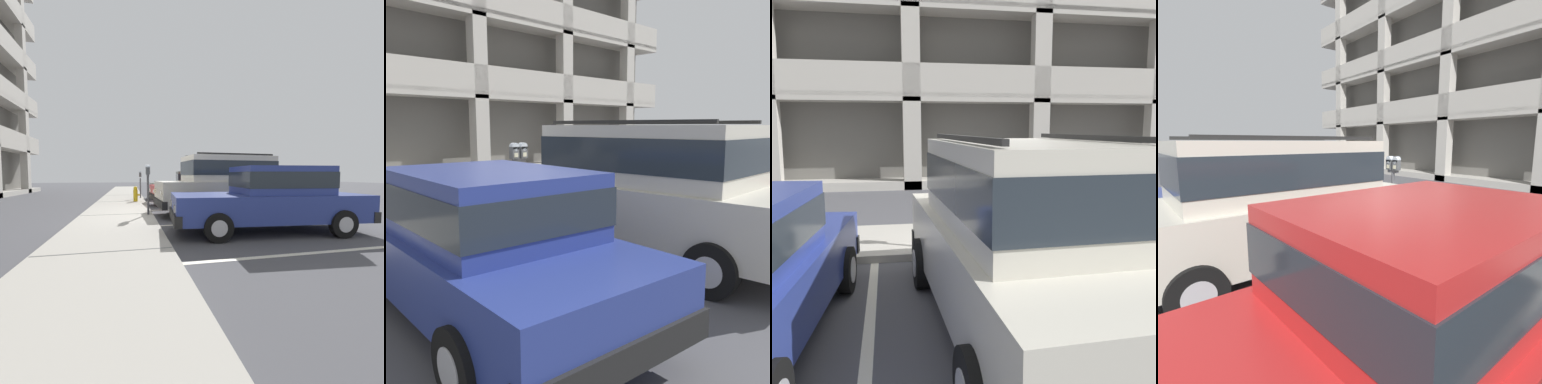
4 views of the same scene
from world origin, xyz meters
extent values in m
cube|color=#4C4C51|center=(0.00, 0.00, -0.05)|extent=(80.00, 80.00, 0.10)
cube|color=#ADA89E|center=(0.00, 1.30, 0.06)|extent=(40.00, 2.20, 0.12)
cube|color=#606060|center=(0.00, 1.30, 0.12)|extent=(0.03, 2.16, 0.00)
cube|color=#606060|center=(4.00, 1.30, 0.12)|extent=(0.03, 2.16, 0.00)
cube|color=#606060|center=(8.00, 1.30, 0.12)|extent=(0.03, 2.16, 0.00)
cube|color=silver|center=(-1.50, -1.40, 0.00)|extent=(0.12, 4.80, 0.01)
cube|color=silver|center=(1.50, -1.40, 0.00)|extent=(0.12, 4.80, 0.01)
cube|color=silver|center=(4.49, -1.40, 0.00)|extent=(0.12, 4.80, 0.01)
cube|color=silver|center=(7.49, -1.40, 0.00)|extent=(0.12, 4.80, 0.01)
cube|color=beige|center=(0.12, -2.34, 0.73)|extent=(2.05, 4.78, 0.80)
cube|color=beige|center=(0.12, -2.39, 1.55)|extent=(1.75, 2.98, 0.84)
cube|color=#232B33|center=(0.12, -2.39, 1.57)|extent=(1.77, 3.01, 0.46)
cube|color=black|center=(0.02, -0.03, 0.45)|extent=(1.88, 0.24, 0.24)
cube|color=silver|center=(0.58, 0.04, 0.81)|extent=(0.24, 0.04, 0.14)
cube|color=silver|center=(-0.56, -0.01, 0.81)|extent=(0.24, 0.04, 0.14)
cylinder|color=black|center=(0.96, -0.84, 0.33)|extent=(0.23, 0.67, 0.66)
cylinder|color=#B2B2B7|center=(0.96, -0.84, 0.33)|extent=(0.24, 0.37, 0.36)
cylinder|color=black|center=(-0.85, -0.93, 0.33)|extent=(0.23, 0.67, 0.66)
cylinder|color=#B2B2B7|center=(-0.85, -0.93, 0.33)|extent=(0.24, 0.37, 0.36)
cylinder|color=black|center=(1.09, -3.76, 0.33)|extent=(0.23, 0.67, 0.66)
cylinder|color=#B2B2B7|center=(1.09, -3.76, 0.33)|extent=(0.24, 0.37, 0.36)
cylinder|color=black|center=(-0.71, -3.84, 0.33)|extent=(0.23, 0.67, 0.66)
cylinder|color=#B2B2B7|center=(-0.71, -3.84, 0.33)|extent=(0.24, 0.37, 0.36)
cube|color=black|center=(0.81, -2.36, 2.01)|extent=(0.17, 2.62, 0.05)
cube|color=black|center=(-0.56, -2.42, 2.01)|extent=(0.17, 2.62, 0.05)
cube|color=navy|center=(-2.77, -2.23, 0.60)|extent=(2.11, 4.54, 0.60)
cube|color=navy|center=(-2.80, -2.53, 1.22)|extent=(1.68, 2.11, 0.64)
cube|color=#232B33|center=(-2.80, -2.53, 1.24)|extent=(1.70, 2.14, 0.35)
cube|color=black|center=(-2.57, -0.08, 0.42)|extent=(1.74, 0.32, 0.24)
cube|color=black|center=(-2.98, -4.39, 0.42)|extent=(1.74, 0.32, 0.24)
cube|color=silver|center=(-2.04, -0.08, 0.66)|extent=(0.24, 0.05, 0.14)
cylinder|color=black|center=(-1.82, -0.96, 0.30)|extent=(0.22, 0.61, 0.60)
cylinder|color=#B2B2B7|center=(-1.82, -0.96, 0.30)|extent=(0.21, 0.35, 0.33)
cylinder|color=black|center=(-2.07, -3.67, 0.30)|extent=(0.22, 0.61, 0.60)
cylinder|color=#B2B2B7|center=(-2.07, -3.67, 0.30)|extent=(0.21, 0.35, 0.33)
cylinder|color=black|center=(-3.73, -3.51, 0.30)|extent=(0.22, 0.61, 0.60)
cylinder|color=#B2B2B7|center=(-3.73, -3.51, 0.30)|extent=(0.21, 0.35, 0.33)
cube|color=red|center=(3.14, -2.24, 0.60)|extent=(1.98, 4.50, 0.60)
cube|color=red|center=(3.16, -2.54, 1.22)|extent=(1.62, 2.07, 0.64)
cube|color=#232B33|center=(3.16, -2.54, 1.24)|extent=(1.65, 2.10, 0.35)
cube|color=black|center=(3.00, -0.08, 0.42)|extent=(1.74, 0.27, 0.24)
cube|color=silver|center=(3.52, 0.00, 0.66)|extent=(0.24, 0.05, 0.14)
cube|color=silver|center=(2.47, -0.07, 0.66)|extent=(0.24, 0.05, 0.14)
cylinder|color=black|center=(3.88, -0.82, 0.30)|extent=(0.20, 0.61, 0.60)
cylinder|color=#B2B2B7|center=(3.88, -0.82, 0.30)|extent=(0.20, 0.34, 0.33)
cylinder|color=black|center=(2.22, -0.93, 0.30)|extent=(0.20, 0.61, 0.60)
cylinder|color=#B2B2B7|center=(2.22, -0.93, 0.30)|extent=(0.20, 0.34, 0.33)
cube|color=black|center=(6.33, -0.26, 0.42)|extent=(1.74, 0.32, 0.24)
cube|color=silver|center=(6.86, -0.26, 0.66)|extent=(0.24, 0.05, 0.14)
cube|color=silver|center=(5.81, -0.16, 0.66)|extent=(0.24, 0.05, 0.14)
cylinder|color=black|center=(7.09, -1.13, 0.30)|extent=(0.22, 0.61, 0.60)
cylinder|color=#B2B2B7|center=(7.09, -1.13, 0.30)|extent=(0.21, 0.35, 0.33)
cylinder|color=black|center=(5.43, -0.98, 0.30)|extent=(0.22, 0.61, 0.60)
cylinder|color=#B2B2B7|center=(5.43, -0.98, 0.30)|extent=(0.21, 0.35, 0.33)
cylinder|color=#47474C|center=(-0.20, 0.35, 0.71)|extent=(0.07, 0.07, 1.18)
cube|color=#47474C|center=(-0.20, 0.35, 1.33)|extent=(0.28, 0.06, 0.06)
cube|color=#424447|center=(-0.30, 0.35, 1.47)|extent=(0.15, 0.11, 0.22)
cylinder|color=#9EA8B2|center=(-0.30, 0.35, 1.58)|extent=(0.15, 0.11, 0.15)
cube|color=#B7B293|center=(-0.30, 0.29, 1.43)|extent=(0.08, 0.01, 0.08)
cube|color=#424447|center=(-0.10, 0.35, 1.47)|extent=(0.15, 0.11, 0.22)
cylinder|color=#9EA8B2|center=(-0.10, 0.35, 1.58)|extent=(0.15, 0.11, 0.15)
cube|color=#B7B293|center=(-0.10, 0.29, 1.43)|extent=(0.08, 0.01, 0.08)
cylinder|color=#595B60|center=(5.80, 0.35, 0.65)|extent=(0.07, 0.07, 1.06)
cube|color=#424447|center=(5.80, 0.35, 1.35)|extent=(0.15, 0.11, 0.22)
cylinder|color=#8C99A3|center=(5.80, 0.35, 1.46)|extent=(0.15, 0.11, 0.15)
cube|color=#B7B293|center=(5.80, 0.29, 1.31)|extent=(0.08, 0.01, 0.08)
cylinder|color=gold|center=(3.88, 0.65, 0.40)|extent=(0.20, 0.20, 0.55)
sphere|color=gold|center=(3.88, 0.65, 0.73)|extent=(0.18, 0.18, 0.18)
cylinder|color=gold|center=(3.88, 0.50, 0.42)|extent=(0.08, 0.10, 0.08)
cylinder|color=gold|center=(4.03, 0.65, 0.42)|extent=(0.10, 0.07, 0.07)
camera|label=1|loc=(-8.21, 0.89, 1.34)|focal=24.00mm
camera|label=2|loc=(-5.11, -6.03, 1.96)|focal=40.00mm
camera|label=3|loc=(-1.26, -6.42, 2.10)|focal=40.00mm
camera|label=4|loc=(4.49, -4.17, 1.96)|focal=28.00mm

